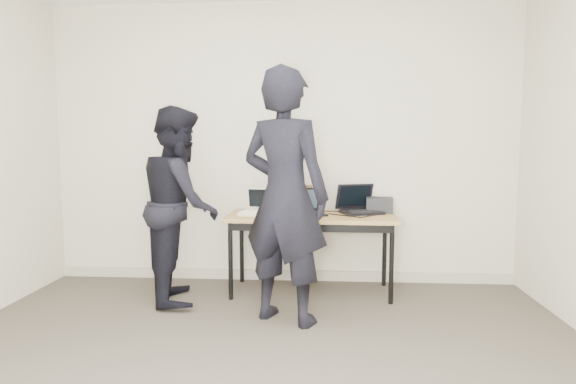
# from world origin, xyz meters

# --- Properties ---
(room) EXTENTS (4.60, 4.60, 2.80)m
(room) POSITION_xyz_m (0.00, 0.00, 1.35)
(room) COLOR #403A30
(room) RESTS_ON ground
(desk) EXTENTS (1.51, 0.68, 0.72)m
(desk) POSITION_xyz_m (0.29, 1.85, 0.66)
(desk) COLOR olive
(desk) RESTS_ON ground
(laptop_beige) EXTENTS (0.34, 0.33, 0.23)m
(laptop_beige) POSITION_xyz_m (-0.19, 1.85, 0.77)
(laptop_beige) COLOR #C1B69A
(laptop_beige) RESTS_ON desk
(laptop_center) EXTENTS (0.38, 0.37, 0.24)m
(laptop_center) POSITION_xyz_m (0.25, 1.86, 0.77)
(laptop_center) COLOR black
(laptop_center) RESTS_ON desk
(laptop_right) EXTENTS (0.45, 0.44, 0.26)m
(laptop_right) POSITION_xyz_m (0.73, 2.00, 0.78)
(laptop_right) COLOR black
(laptop_right) RESTS_ON desk
(leather_satchel) EXTENTS (0.37, 0.20, 0.25)m
(leather_satchel) POSITION_xyz_m (0.11, 2.08, 0.85)
(leather_satchel) COLOR brown
(leather_satchel) RESTS_ON desk
(tissue) EXTENTS (0.14, 0.11, 0.08)m
(tissue) POSITION_xyz_m (0.14, 2.09, 1.00)
(tissue) COLOR white
(tissue) RESTS_ON leather_satchel
(equipment_box) EXTENTS (0.25, 0.22, 0.14)m
(equipment_box) POSITION_xyz_m (0.92, 2.05, 0.79)
(equipment_box) COLOR black
(equipment_box) RESTS_ON desk
(power_brick) EXTENTS (0.07, 0.05, 0.03)m
(power_brick) POSITION_xyz_m (0.07, 1.69, 0.73)
(power_brick) COLOR black
(power_brick) RESTS_ON desk
(cables) EXTENTS (1.14, 0.41, 0.01)m
(cables) POSITION_xyz_m (0.34, 1.85, 0.72)
(cables) COLOR black
(cables) RESTS_ON desk
(person_typist) EXTENTS (0.83, 0.71, 1.92)m
(person_typist) POSITION_xyz_m (0.11, 1.15, 0.96)
(person_typist) COLOR black
(person_typist) RESTS_ON ground
(person_observer) EXTENTS (0.82, 0.95, 1.67)m
(person_observer) POSITION_xyz_m (-0.83, 1.61, 0.84)
(person_observer) COLOR black
(person_observer) RESTS_ON ground
(baseboard) EXTENTS (4.50, 0.03, 0.10)m
(baseboard) POSITION_xyz_m (0.00, 2.23, 0.05)
(baseboard) COLOR #A29A86
(baseboard) RESTS_ON ground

